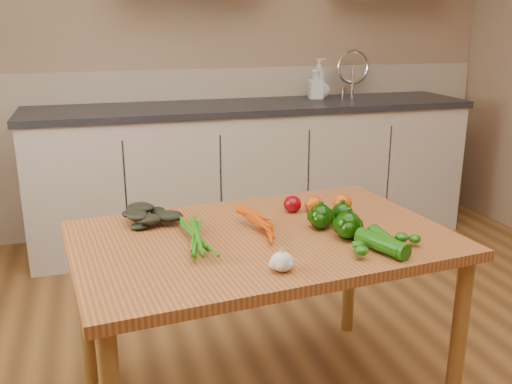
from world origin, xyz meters
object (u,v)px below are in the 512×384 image
object	(u,v)px
leafy_greens	(150,211)
tomato_b	(314,204)
carrot_bunch	(240,227)
tomato_a	(292,204)
pepper_b	(342,214)
soap_bottle_c	(321,87)
pepper_c	(348,225)
garlic_bulb	(282,262)
tomato_c	(342,203)
pepper_a	(321,217)
soap_bottle_a	(318,78)
soap_bottle_b	(316,85)
zucchini_a	(387,242)
zucchini_b	(382,244)
table	(262,255)

from	to	relation	value
leafy_greens	tomato_b	distance (m)	0.63
carrot_bunch	tomato_a	xyz separation A→B (m)	(0.26, 0.19, -0.00)
leafy_greens	tomato_b	world-z (taller)	leafy_greens
carrot_bunch	pepper_b	xyz separation A→B (m)	(0.38, 0.00, 0.01)
soap_bottle_c	pepper_c	size ratio (longest dim) A/B	1.59
garlic_bulb	tomato_c	size ratio (longest dim) A/B	0.93
pepper_a	pepper_b	distance (m)	0.09
leafy_greens	tomato_a	size ratio (longest dim) A/B	2.63
soap_bottle_c	garlic_bulb	world-z (taller)	soap_bottle_c
soap_bottle_a	pepper_a	distance (m)	2.04
soap_bottle_b	tomato_b	world-z (taller)	soap_bottle_b
zucchini_a	soap_bottle_b	bearing A→B (deg)	74.35
carrot_bunch	zucchini_a	distance (m)	0.49
soap_bottle_a	pepper_b	xyz separation A→B (m)	(-0.66, -1.86, -0.30)
soap_bottle_c	zucchini_b	xyz separation A→B (m)	(-0.65, -2.11, -0.26)
pepper_c	zucchini_a	distance (m)	0.15
soap_bottle_a	zucchini_a	size ratio (longest dim) A/B	1.30
table	soap_bottle_a	world-z (taller)	soap_bottle_a
soap_bottle_b	zucchini_a	bearing A→B (deg)	-7.75
table	tomato_b	size ratio (longest dim) A/B	19.59
soap_bottle_a	tomato_a	xyz separation A→B (m)	(-0.78, -1.68, -0.31)
soap_bottle_b	tomato_c	size ratio (longest dim) A/B	2.55
carrot_bunch	zucchini_a	xyz separation A→B (m)	(0.43, -0.25, -0.01)
pepper_b	tomato_c	distance (m)	0.15
pepper_c	tomato_a	size ratio (longest dim) A/B	1.34
tomato_a	tomato_c	size ratio (longest dim) A/B	0.94
tomato_c	table	bearing A→B (deg)	-157.18
tomato_a	tomato_c	distance (m)	0.19
zucchini_b	zucchini_a	bearing A→B (deg)	33.13
carrot_bunch	soap_bottle_c	bearing A→B (deg)	54.22
tomato_c	garlic_bulb	bearing A→B (deg)	-131.39
table	carrot_bunch	distance (m)	0.13
zucchini_b	pepper_b	bearing A→B (deg)	93.10
soap_bottle_a	pepper_b	world-z (taller)	soap_bottle_a
pepper_b	zucchini_a	size ratio (longest dim) A/B	0.40
soap_bottle_b	pepper_a	bearing A→B (deg)	-13.35
soap_bottle_b	garlic_bulb	world-z (taller)	soap_bottle_b
table	leafy_greens	distance (m)	0.45
pepper_a	pepper_c	bearing A→B (deg)	-66.32
pepper_c	tomato_b	world-z (taller)	pepper_c
soap_bottle_a	garlic_bulb	size ratio (longest dim) A/B	3.81
pepper_c	soap_bottle_c	bearing A→B (deg)	70.17
table	tomato_a	bearing A→B (deg)	42.26
table	zucchini_a	bearing A→B (deg)	-39.82
leafy_greens	pepper_c	xyz separation A→B (m)	(0.63, -0.34, 0.00)
tomato_c	zucchini_b	xyz separation A→B (m)	(-0.05, -0.41, -0.01)
pepper_a	pepper_b	xyz separation A→B (m)	(0.09, 0.02, -0.00)
carrot_bunch	pepper_b	bearing A→B (deg)	-5.25
carrot_bunch	leafy_greens	world-z (taller)	leafy_greens
pepper_b	tomato_b	xyz separation A→B (m)	(-0.05, 0.16, -0.01)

